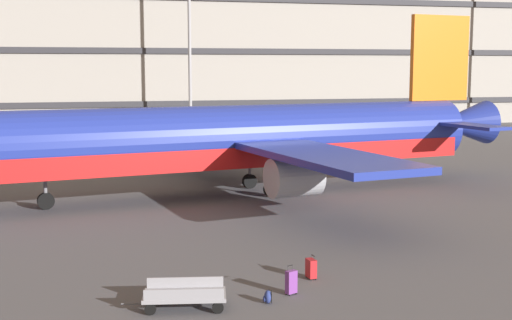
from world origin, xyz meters
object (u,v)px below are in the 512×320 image
airliner (248,139)px  suitcase_red (291,282)px  backpack_black (268,297)px  suitcase_laid_flat (311,268)px  baggage_cart (184,295)px

airliner → suitcase_red: 19.25m
airliner → backpack_black: 20.10m
suitcase_red → backpack_black: size_ratio=2.06×
backpack_black → suitcase_laid_flat: bearing=44.8°
airliner → backpack_black: bearing=-101.5°
suitcase_laid_flat → backpack_black: suitcase_laid_flat is taller
airliner → suitcase_red: (-2.96, -18.81, -2.84)m
suitcase_laid_flat → airliner: bearing=84.2°
airliner → suitcase_laid_flat: airliner is taller
suitcase_red → backpack_black: 1.22m
suitcase_laid_flat → backpack_black: size_ratio=1.77×
suitcase_red → backpack_black: suitcase_red is taller
suitcase_red → baggage_cart: size_ratio=0.30×
suitcase_red → baggage_cart: 3.69m
suitcase_laid_flat → suitcase_red: bearing=-128.3°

